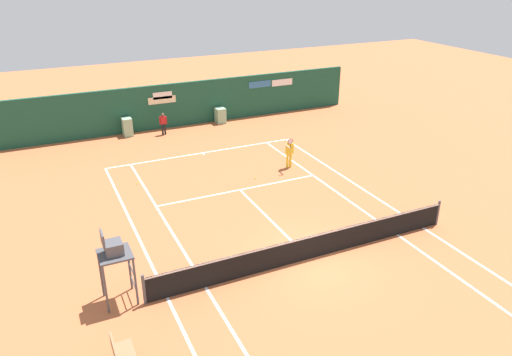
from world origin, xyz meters
TOP-DOWN VIEW (x-y plane):
  - ground_plane at (-0.00, 0.58)m, footprint 80.00×80.00m
  - tennis_net at (0.00, 0.00)m, footprint 12.10×0.10m
  - sponsor_back_wall at (0.00, 16.97)m, footprint 25.00×1.02m
  - umpire_chair at (-6.68, 0.50)m, footprint 1.00×1.00m
  - player_bench at (-7.16, -2.51)m, footprint 0.54×1.23m
  - player_on_baseline at (3.39, 7.82)m, footprint 0.64×0.64m
  - ball_kid_left_post at (-1.08, 15.70)m, footprint 0.45×0.22m
  - tennis_ball_near_service_line at (-4.24, 9.11)m, footprint 0.07×0.07m
  - tennis_ball_mid_court at (1.18, 7.26)m, footprint 0.07×0.07m

SIDE VIEW (x-z plane):
  - ground_plane at x=0.00m, z-range 0.00..0.01m
  - tennis_ball_near_service_line at x=-4.24m, z-range 0.00..0.07m
  - tennis_ball_mid_court at x=1.18m, z-range 0.00..0.07m
  - player_bench at x=-7.16m, z-range 0.07..0.95m
  - tennis_net at x=0.00m, z-range -0.02..1.05m
  - ball_kid_left_post at x=-1.08m, z-range 0.10..1.47m
  - player_on_baseline at x=3.39m, z-range 0.04..1.82m
  - sponsor_back_wall at x=0.00m, z-range -0.04..2.76m
  - umpire_chair at x=-6.68m, z-range 0.47..3.02m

